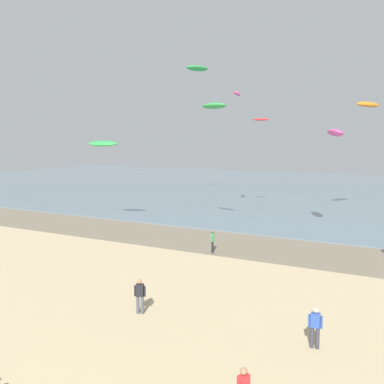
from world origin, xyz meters
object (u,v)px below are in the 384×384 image
at_px(kite_aloft_6, 335,133).
at_px(kite_aloft_8, 237,94).
at_px(kite_aloft_1, 261,119).
at_px(kite_aloft_4, 368,104).
at_px(person_nearest_camera, 140,295).
at_px(person_trailing_behind, 212,241).
at_px(kite_aloft_0, 103,144).
at_px(kite_aloft_5, 197,68).
at_px(person_left_flank, 315,326).
at_px(kite_aloft_7, 214,106).

distance_m(kite_aloft_6, kite_aloft_8, 12.97).
height_order(kite_aloft_1, kite_aloft_4, kite_aloft_4).
bearing_deg(person_nearest_camera, kite_aloft_1, 97.45).
distance_m(person_trailing_behind, kite_aloft_1, 20.99).
bearing_deg(kite_aloft_1, kite_aloft_0, -124.72).
height_order(kite_aloft_0, kite_aloft_5, kite_aloft_5).
xyz_separation_m(kite_aloft_0, kite_aloft_8, (8.99, 11.29, 5.20)).
xyz_separation_m(person_left_flank, person_trailing_behind, (-9.62, 11.18, 0.00)).
bearing_deg(kite_aloft_6, person_trailing_behind, 123.73).
bearing_deg(person_trailing_behind, kite_aloft_1, 97.66).
bearing_deg(kite_aloft_0, kite_aloft_7, 176.40).
bearing_deg(kite_aloft_7, person_trailing_behind, 129.87).
bearing_deg(kite_aloft_6, kite_aloft_7, 91.45).
xyz_separation_m(kite_aloft_1, kite_aloft_7, (-0.07, -12.69, 0.63)).
bearing_deg(person_trailing_behind, person_left_flank, -49.30).
bearing_deg(kite_aloft_4, kite_aloft_1, -55.68).
distance_m(kite_aloft_1, kite_aloft_8, 4.59).
bearing_deg(kite_aloft_4, person_nearest_camera, 16.27).
relative_size(person_left_flank, kite_aloft_5, 0.52).
bearing_deg(person_trailing_behind, person_nearest_camera, -82.88).
distance_m(person_left_flank, kite_aloft_5, 44.62).
bearing_deg(kite_aloft_6, kite_aloft_1, 26.31).
relative_size(kite_aloft_5, kite_aloft_8, 1.37).
xyz_separation_m(person_nearest_camera, kite_aloft_0, (-14.49, 15.31, 7.04)).
distance_m(person_left_flank, kite_aloft_4, 32.58).
xyz_separation_m(person_nearest_camera, person_left_flank, (8.17, 0.41, 0.00)).
xyz_separation_m(kite_aloft_1, kite_aloft_6, (9.42, -8.89, -1.66)).
bearing_deg(person_nearest_camera, person_trailing_behind, 97.12).
distance_m(kite_aloft_0, kite_aloft_5, 21.97).
distance_m(person_left_flank, kite_aloft_8, 31.98).
xyz_separation_m(person_trailing_behind, kite_aloft_4, (8.54, 19.47, 10.98)).
distance_m(kite_aloft_5, kite_aloft_6, 25.81).
relative_size(kite_aloft_1, kite_aloft_8, 0.77).
xyz_separation_m(person_nearest_camera, kite_aloft_8, (-5.50, 26.60, 12.25)).
height_order(person_nearest_camera, person_trailing_behind, same).
bearing_deg(person_trailing_behind, kite_aloft_6, 54.08).
height_order(kite_aloft_4, kite_aloft_7, kite_aloft_4).
distance_m(kite_aloft_1, kite_aloft_6, 13.06).
bearing_deg(kite_aloft_4, kite_aloft_8, -41.36).
bearing_deg(person_trailing_behind, kite_aloft_5, 119.03).
xyz_separation_m(kite_aloft_0, kite_aloft_4, (21.58, 15.75, 3.93)).
relative_size(person_left_flank, person_trailing_behind, 1.00).
relative_size(kite_aloft_4, kite_aloft_8, 1.46).
distance_m(person_nearest_camera, kite_aloft_4, 33.70).
height_order(person_nearest_camera, kite_aloft_7, kite_aloft_7).
xyz_separation_m(kite_aloft_7, kite_aloft_8, (-1.49, 9.23, 1.96)).
relative_size(person_left_flank, kite_aloft_7, 0.65).
distance_m(person_nearest_camera, kite_aloft_8, 29.80).
xyz_separation_m(person_left_flank, kite_aloft_6, (-2.68, 20.76, 8.00)).
xyz_separation_m(kite_aloft_6, kite_aloft_8, (-10.99, 5.43, 4.25)).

